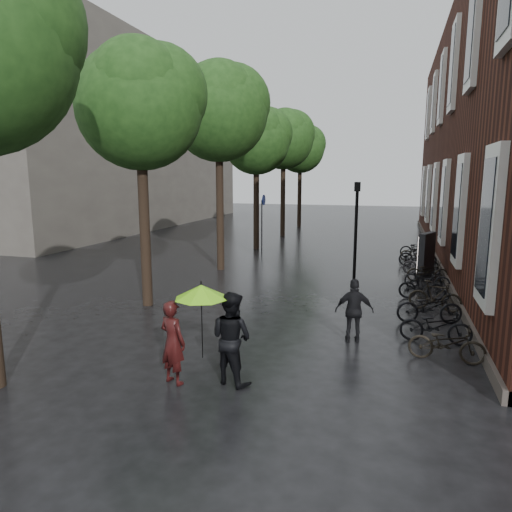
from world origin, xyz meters
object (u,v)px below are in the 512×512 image
at_px(pedestrian_walking, 354,311).
at_px(ad_lightbox, 426,256).
at_px(person_black, 231,338).
at_px(parked_bicycles, 425,278).
at_px(person_burgundy, 173,342).
at_px(lamp_post, 356,227).

height_order(pedestrian_walking, ad_lightbox, ad_lightbox).
relative_size(person_black, pedestrian_walking, 1.17).
height_order(parked_bicycles, ad_lightbox, ad_lightbox).
relative_size(person_black, ad_lightbox, 1.01).
relative_size(person_burgundy, lamp_post, 0.44).
bearing_deg(pedestrian_walking, ad_lightbox, -113.26).
xyz_separation_m(person_burgundy, ad_lightbox, (5.43, 11.59, 0.08)).
xyz_separation_m(ad_lightbox, lamp_post, (-2.57, -3.32, 1.44)).
relative_size(pedestrian_walking, parked_bicycles, 0.11).
relative_size(person_black, lamp_post, 0.48).
bearing_deg(person_burgundy, ad_lightbox, -95.30).
relative_size(person_burgundy, pedestrian_walking, 1.06).
distance_m(person_burgundy, parked_bicycles, 10.92).
bearing_deg(ad_lightbox, pedestrian_walking, -81.67).
distance_m(person_burgundy, person_black, 1.17).
distance_m(parked_bicycles, lamp_post, 3.36).
relative_size(parked_bicycles, ad_lightbox, 7.88).
bearing_deg(person_black, parked_bicycles, -94.64).
xyz_separation_m(parked_bicycles, lamp_post, (-2.45, -1.27, 1.92)).
relative_size(pedestrian_walking, lamp_post, 0.41).
distance_m(person_black, lamp_post, 8.23).
height_order(person_black, pedestrian_walking, person_black).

